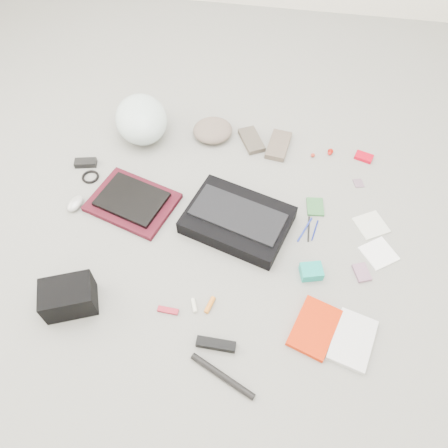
% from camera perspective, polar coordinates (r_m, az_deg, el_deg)
% --- Properties ---
extents(ground_plane, '(4.00, 4.00, 0.00)m').
position_cam_1_polar(ground_plane, '(2.04, -0.00, -0.81)').
color(ground_plane, gray).
extents(messenger_bag, '(0.54, 0.45, 0.08)m').
position_cam_1_polar(messenger_bag, '(2.03, 1.79, 0.51)').
color(messenger_bag, black).
rests_on(messenger_bag, ground_plane).
extents(bag_flap, '(0.46, 0.31, 0.01)m').
position_cam_1_polar(bag_flap, '(2.00, 1.82, 1.26)').
color(bag_flap, black).
rests_on(bag_flap, messenger_bag).
extents(laptop_sleeve, '(0.46, 0.40, 0.03)m').
position_cam_1_polar(laptop_sleeve, '(2.17, -11.85, 2.79)').
color(laptop_sleeve, '#460E19').
rests_on(laptop_sleeve, ground_plane).
extents(laptop, '(0.36, 0.30, 0.02)m').
position_cam_1_polar(laptop, '(2.15, -11.95, 3.18)').
color(laptop, black).
rests_on(laptop, laptop_sleeve).
extents(bike_helmet, '(0.39, 0.43, 0.21)m').
position_cam_1_polar(bike_helmet, '(2.44, -10.75, 13.31)').
color(bike_helmet, silver).
rests_on(bike_helmet, ground_plane).
extents(beanie, '(0.27, 0.27, 0.08)m').
position_cam_1_polar(beanie, '(2.43, -1.48, 12.14)').
color(beanie, '#756357').
rests_on(beanie, ground_plane).
extents(mitten_left, '(0.17, 0.21, 0.03)m').
position_cam_1_polar(mitten_left, '(2.42, 3.61, 10.88)').
color(mitten_left, brown).
rests_on(mitten_left, ground_plane).
extents(mitten_right, '(0.13, 0.22, 0.03)m').
position_cam_1_polar(mitten_right, '(2.40, 7.13, 10.17)').
color(mitten_right, brown).
rests_on(mitten_right, ground_plane).
extents(power_brick, '(0.12, 0.07, 0.03)m').
position_cam_1_polar(power_brick, '(2.40, -17.62, 7.63)').
color(power_brick, black).
rests_on(power_brick, ground_plane).
extents(cable_coil, '(0.09, 0.09, 0.01)m').
position_cam_1_polar(cable_coil, '(2.34, -17.05, 5.91)').
color(cable_coil, black).
rests_on(cable_coil, ground_plane).
extents(mouse, '(0.09, 0.12, 0.04)m').
position_cam_1_polar(mouse, '(2.23, -18.87, 2.57)').
color(mouse, '#ABABAB').
rests_on(mouse, ground_plane).
extents(camera_bag, '(0.25, 0.21, 0.13)m').
position_cam_1_polar(camera_bag, '(1.91, -19.63, -8.98)').
color(camera_bag, black).
rests_on(camera_bag, ground_plane).
extents(multitool, '(0.09, 0.03, 0.01)m').
position_cam_1_polar(multitool, '(1.85, -7.33, -11.13)').
color(multitool, maroon).
rests_on(multitool, ground_plane).
extents(toiletry_tube_white, '(0.04, 0.06, 0.02)m').
position_cam_1_polar(toiletry_tube_white, '(1.85, -3.94, -10.55)').
color(toiletry_tube_white, silver).
rests_on(toiletry_tube_white, ground_plane).
extents(toiletry_tube_orange, '(0.04, 0.08, 0.02)m').
position_cam_1_polar(toiletry_tube_orange, '(1.85, -1.87, -10.51)').
color(toiletry_tube_orange, orange).
rests_on(toiletry_tube_orange, ground_plane).
extents(u_lock, '(0.16, 0.04, 0.03)m').
position_cam_1_polar(u_lock, '(1.78, -1.05, -15.44)').
color(u_lock, black).
rests_on(u_lock, ground_plane).
extents(bike_pump, '(0.27, 0.14, 0.03)m').
position_cam_1_polar(bike_pump, '(1.74, -0.20, -19.24)').
color(bike_pump, black).
rests_on(bike_pump, ground_plane).
extents(book_red, '(0.22, 0.27, 0.02)m').
position_cam_1_polar(book_red, '(1.84, 11.75, -13.11)').
color(book_red, red).
rests_on(book_red, ground_plane).
extents(book_white, '(0.21, 0.26, 0.02)m').
position_cam_1_polar(book_white, '(1.86, 16.44, -14.31)').
color(book_white, silver).
rests_on(book_white, ground_plane).
extents(notepad, '(0.09, 0.11, 0.01)m').
position_cam_1_polar(notepad, '(2.16, 11.81, 2.22)').
color(notepad, '#316A36').
rests_on(notepad, ground_plane).
extents(pen_blue, '(0.06, 0.15, 0.01)m').
position_cam_1_polar(pen_blue, '(2.08, 10.51, -0.72)').
color(pen_blue, '#1E2F9E').
rests_on(pen_blue, ground_plane).
extents(pen_black, '(0.01, 0.14, 0.01)m').
position_cam_1_polar(pen_black, '(2.08, 11.01, -0.63)').
color(pen_black, black).
rests_on(pen_black, ground_plane).
extents(pen_navy, '(0.03, 0.12, 0.01)m').
position_cam_1_polar(pen_navy, '(2.08, 11.78, -0.82)').
color(pen_navy, navy).
rests_on(pen_navy, ground_plane).
extents(accordion_wallet, '(0.11, 0.10, 0.05)m').
position_cam_1_polar(accordion_wallet, '(1.94, 11.33, -6.10)').
color(accordion_wallet, '#11A696').
rests_on(accordion_wallet, ground_plane).
extents(card_deck, '(0.09, 0.10, 0.02)m').
position_cam_1_polar(card_deck, '(2.01, 17.55, -6.07)').
color(card_deck, gray).
rests_on(card_deck, ground_plane).
extents(napkin_top, '(0.18, 0.18, 0.01)m').
position_cam_1_polar(napkin_top, '(2.17, 18.65, -0.14)').
color(napkin_top, silver).
rests_on(napkin_top, ground_plane).
extents(napkin_bottom, '(0.19, 0.19, 0.01)m').
position_cam_1_polar(napkin_bottom, '(2.09, 19.57, -3.64)').
color(napkin_bottom, white).
rests_on(napkin_bottom, ground_plane).
extents(lollipop_a, '(0.03, 0.03, 0.02)m').
position_cam_1_polar(lollipop_a, '(2.38, 11.53, 8.79)').
color(lollipop_a, '#AD2D1D').
rests_on(lollipop_a, ground_plane).
extents(lollipop_b, '(0.04, 0.04, 0.03)m').
position_cam_1_polar(lollipop_b, '(2.42, 13.74, 9.20)').
color(lollipop_b, '#9F0E04').
rests_on(lollipop_b, ground_plane).
extents(lollipop_c, '(0.02, 0.02, 0.02)m').
position_cam_1_polar(lollipop_c, '(2.41, 13.65, 8.99)').
color(lollipop_c, red).
rests_on(lollipop_c, ground_plane).
extents(altoids_tin, '(0.10, 0.08, 0.02)m').
position_cam_1_polar(altoids_tin, '(2.44, 17.80, 8.34)').
color(altoids_tin, red).
rests_on(altoids_tin, ground_plane).
extents(stamp_sheet, '(0.06, 0.07, 0.00)m').
position_cam_1_polar(stamp_sheet, '(2.32, 17.16, 5.11)').
color(stamp_sheet, slate).
rests_on(stamp_sheet, ground_plane).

